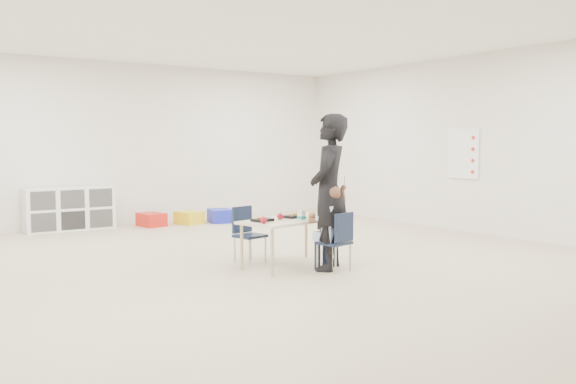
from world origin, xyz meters
TOP-DOWN VIEW (x-y plane):
  - room at (0.00, 0.00)m, footprint 9.00×9.02m
  - table at (0.10, -0.15)m, footprint 1.30×0.84m
  - chair_near at (0.36, -0.62)m, footprint 0.38×0.36m
  - chair_far at (-0.15, 0.33)m, footprint 0.38×0.36m
  - child at (0.36, -0.62)m, footprint 0.52×0.52m
  - lunch_tray_near at (0.20, -0.07)m, footprint 0.25×0.20m
  - lunch_tray_far at (-0.28, -0.14)m, footprint 0.25×0.20m
  - milk_carton at (0.17, -0.26)m, footprint 0.08×0.08m
  - bread_roll at (0.37, -0.20)m, footprint 0.09×0.09m
  - apple_near at (-0.03, -0.12)m, footprint 0.07×0.07m
  - apple_far at (-0.37, -0.31)m, footprint 0.07×0.07m
  - cubby_shelf at (-1.20, 4.28)m, footprint 1.40×0.40m
  - rules_poster at (3.98, 0.60)m, footprint 0.02×0.60m
  - adult at (0.36, -0.52)m, footprint 0.75×0.73m
  - bin_red at (0.08, 3.98)m, footprint 0.42×0.51m
  - bin_yellow at (0.72, 3.87)m, footprint 0.45×0.52m
  - bin_blue at (1.29, 3.77)m, footprint 0.47×0.55m

SIDE VIEW (x-z plane):
  - bin_yellow at x=0.72m, z-range 0.00..0.22m
  - bin_red at x=0.08m, z-range 0.00..0.23m
  - bin_blue at x=1.29m, z-range 0.00..0.24m
  - table at x=0.10m, z-range 0.00..0.55m
  - chair_near at x=0.36m, z-range 0.00..0.66m
  - chair_far at x=-0.15m, z-range 0.00..0.66m
  - cubby_shelf at x=-1.20m, z-range 0.00..0.70m
  - child at x=0.36m, z-range 0.00..1.04m
  - lunch_tray_near at x=0.20m, z-range 0.55..0.58m
  - lunch_tray_far at x=-0.28m, z-range 0.55..0.58m
  - bread_roll at x=0.37m, z-range 0.55..0.62m
  - apple_near at x=-0.03m, z-range 0.55..0.62m
  - apple_far at x=-0.37m, z-range 0.55..0.62m
  - milk_carton at x=0.17m, z-range 0.55..0.65m
  - adult at x=0.36m, z-range 0.00..1.74m
  - rules_poster at x=3.98m, z-range 0.85..1.65m
  - room at x=0.00m, z-range 0.00..2.80m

